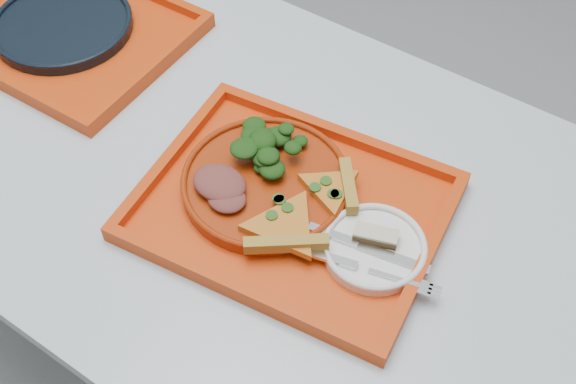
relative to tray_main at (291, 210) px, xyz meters
The scene contains 14 objects.
ground 0.80m from the tray_main, behind, with size 10.00×10.00×0.00m, color gray.
table 0.26m from the tray_main, behind, with size 1.60×0.80×0.75m.
tray_main is the anchor object (origin of this frame).
tray_far 0.60m from the tray_main, 169.67° to the left, with size 0.45×0.35×0.01m, color red.
dinner_plate 0.06m from the tray_main, 169.70° to the left, with size 0.26×0.26×0.02m, color #922809.
side_plate 0.15m from the tray_main, ahead, with size 0.15×0.15×0.01m, color white.
navy_plate 0.60m from the tray_main, 169.67° to the left, with size 0.26×0.26×0.02m, color black.
pizza_slice_a 0.06m from the tray_main, 66.17° to the right, with size 0.14×0.12×0.02m, color orange, non-canonical shape.
pizza_slice_b 0.07m from the tray_main, 51.40° to the left, with size 0.11×0.09×0.02m, color orange, non-canonical shape.
salad_heap 0.12m from the tray_main, 146.05° to the left, with size 0.10×0.09×0.05m, color black.
meat_portion 0.12m from the tray_main, 157.63° to the right, with size 0.09×0.07×0.03m, color brown.
dessert_bar 0.14m from the tray_main, ahead, with size 0.07×0.05×0.02m.
knife 0.14m from the tray_main, ahead, with size 0.18×0.02×0.01m, color silver.
fork 0.16m from the tray_main, 14.85° to the right, with size 0.18×0.02×0.01m, color silver.
Camera 1 is at (0.62, -0.58, 1.64)m, focal length 45.00 mm.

